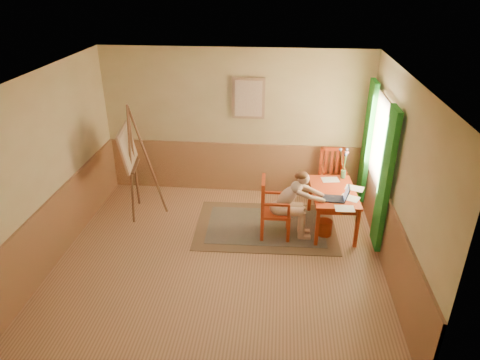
# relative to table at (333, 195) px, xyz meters

# --- Properties ---
(room) EXTENTS (5.04, 4.54, 2.84)m
(room) POSITION_rel_table_xyz_m (-1.78, -0.96, 0.77)
(room) COLOR tan
(room) RESTS_ON ground
(wainscot) EXTENTS (5.00, 4.50, 1.00)m
(wainscot) POSITION_rel_table_xyz_m (-1.78, -0.17, -0.13)
(wainscot) COLOR tan
(wainscot) RESTS_ON room
(window) EXTENTS (0.12, 2.01, 2.20)m
(window) POSITION_rel_table_xyz_m (0.64, 0.14, 0.71)
(window) COLOR white
(window) RESTS_ON room
(wall_portrait) EXTENTS (0.60, 0.05, 0.76)m
(wall_portrait) POSITION_rel_table_xyz_m (-1.53, 1.24, 1.27)
(wall_portrait) COLOR tan
(wall_portrait) RESTS_ON room
(rug) EXTENTS (2.45, 1.67, 0.02)m
(rug) POSITION_rel_table_xyz_m (-1.11, -0.08, -0.62)
(rug) COLOR #8C7251
(rug) RESTS_ON room
(table) EXTENTS (0.78, 1.24, 0.72)m
(table) POSITION_rel_table_xyz_m (0.00, 0.00, 0.00)
(table) COLOR #B83E1A
(table) RESTS_ON room
(chair_left) EXTENTS (0.48, 0.46, 1.04)m
(chair_left) POSITION_rel_table_xyz_m (-1.00, -0.32, -0.11)
(chair_left) COLOR #B83E1A
(chair_left) RESTS_ON room
(chair_back) EXTENTS (0.48, 0.50, 1.04)m
(chair_back) POSITION_rel_table_xyz_m (0.08, 0.98, -0.11)
(chair_back) COLOR #B83E1A
(chair_back) RESTS_ON room
(figure) EXTENTS (0.88, 0.38, 1.20)m
(figure) POSITION_rel_table_xyz_m (-0.70, -0.32, 0.03)
(figure) COLOR #D4AF90
(figure) RESTS_ON room
(laptop) EXTENTS (0.42, 0.27, 0.25)m
(laptop) POSITION_rel_table_xyz_m (0.03, -0.30, 0.14)
(laptop) COLOR #1E2338
(laptop) RESTS_ON table
(papers) EXTENTS (0.71, 1.23, 0.00)m
(papers) POSITION_rel_table_xyz_m (0.17, -0.07, 0.09)
(papers) COLOR white
(papers) RESTS_ON table
(vase) EXTENTS (0.19, 0.28, 0.54)m
(vase) POSITION_rel_table_xyz_m (0.20, 0.52, 0.34)
(vase) COLOR #3F724C
(vase) RESTS_ON table
(wastebasket) EXTENTS (0.28, 0.28, 0.27)m
(wastebasket) POSITION_rel_table_xyz_m (-0.13, -0.23, -0.50)
(wastebasket) COLOR #AA3C18
(wastebasket) RESTS_ON room
(easel) EXTENTS (0.74, 0.92, 2.04)m
(easel) POSITION_rel_table_xyz_m (-3.48, 0.19, 0.58)
(easel) COLOR brown
(easel) RESTS_ON room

